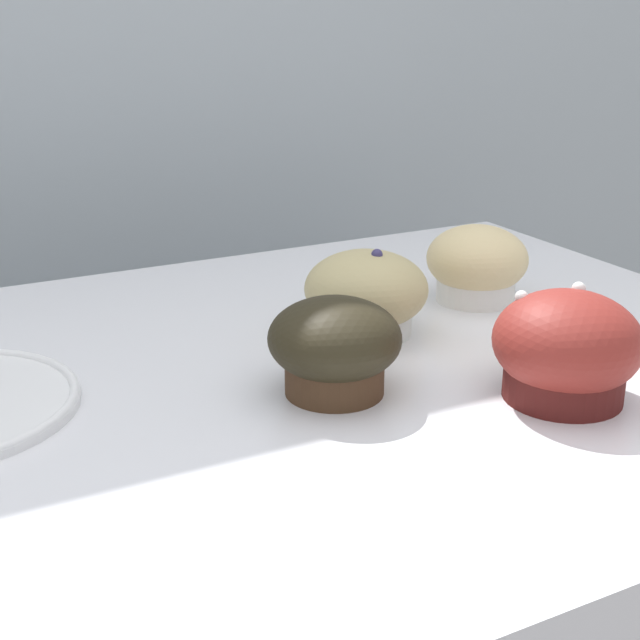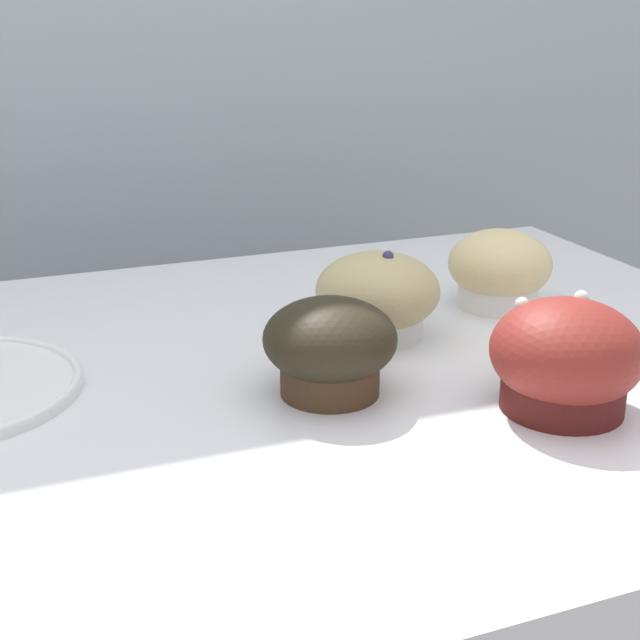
{
  "view_description": "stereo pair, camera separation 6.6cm",
  "coord_description": "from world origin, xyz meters",
  "px_view_note": "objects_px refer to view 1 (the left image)",
  "views": [
    {
      "loc": [
        -0.21,
        -0.57,
        1.18
      ],
      "look_at": [
        0.08,
        -0.02,
        0.95
      ],
      "focal_mm": 50.0,
      "sensor_mm": 36.0,
      "label": 1
    },
    {
      "loc": [
        -0.15,
        -0.6,
        1.18
      ],
      "look_at": [
        0.08,
        -0.02,
        0.95
      ],
      "focal_mm": 50.0,
      "sensor_mm": 36.0,
      "label": 2
    }
  ],
  "objects_px": {
    "muffin_front_center": "(366,294)",
    "muffin_back_right": "(566,349)",
    "muffin_back_left": "(477,265)",
    "muffin_front_left": "(335,346)"
  },
  "relations": [
    {
      "from": "muffin_back_right",
      "to": "muffin_front_left",
      "type": "distance_m",
      "value": 0.16
    },
    {
      "from": "muffin_front_center",
      "to": "muffin_back_right",
      "type": "height_order",
      "value": "muffin_back_right"
    },
    {
      "from": "muffin_front_center",
      "to": "muffin_front_left",
      "type": "xyz_separation_m",
      "value": [
        -0.08,
        -0.1,
        0.0
      ]
    },
    {
      "from": "muffin_front_center",
      "to": "muffin_back_right",
      "type": "xyz_separation_m",
      "value": [
        0.06,
        -0.18,
        0.0
      ]
    },
    {
      "from": "muffin_front_center",
      "to": "muffin_front_left",
      "type": "relative_size",
      "value": 1.09
    },
    {
      "from": "muffin_front_left",
      "to": "muffin_back_right",
      "type": "bearing_deg",
      "value": -30.49
    },
    {
      "from": "muffin_front_left",
      "to": "muffin_front_center",
      "type": "bearing_deg",
      "value": 49.43
    },
    {
      "from": "muffin_back_left",
      "to": "muffin_front_left",
      "type": "height_order",
      "value": "same"
    },
    {
      "from": "muffin_back_right",
      "to": "muffin_front_left",
      "type": "relative_size",
      "value": 1.09
    },
    {
      "from": "muffin_back_left",
      "to": "muffin_front_left",
      "type": "distance_m",
      "value": 0.25
    }
  ]
}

